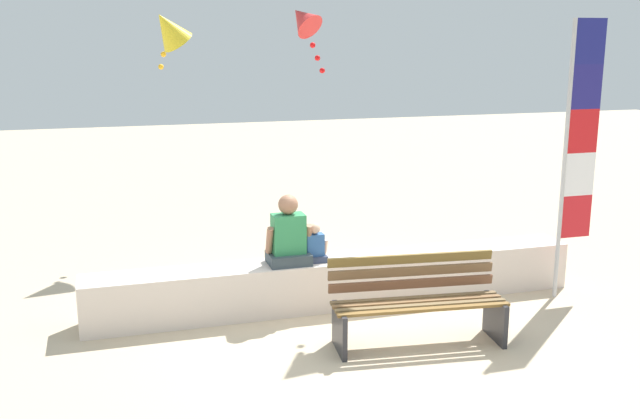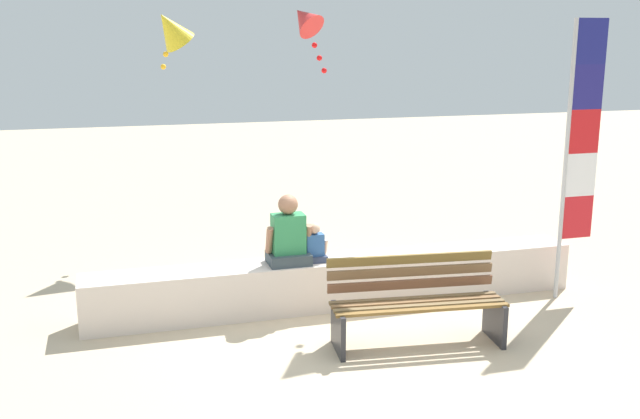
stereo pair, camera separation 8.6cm
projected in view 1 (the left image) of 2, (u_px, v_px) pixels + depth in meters
ground_plane at (365, 333)px, 7.83m from camera, size 40.00×40.00×0.00m
seawall_ledge at (339, 281)px, 8.61m from camera, size 5.84×0.53×0.57m
park_bench at (417, 303)px, 7.51m from camera, size 1.83×0.80×0.88m
person_adult at (288, 237)px, 8.27m from camera, size 0.52×0.39×0.80m
person_child at (315, 246)px, 8.39m from camera, size 0.30×0.22×0.45m
flag_banner at (577, 142)px, 8.55m from camera, size 0.45×0.05×3.30m
kite_yellow at (168, 29)px, 10.34m from camera, size 0.79×0.68×0.91m
kite_red at (303, 20)px, 10.13m from camera, size 0.70×0.68×1.03m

